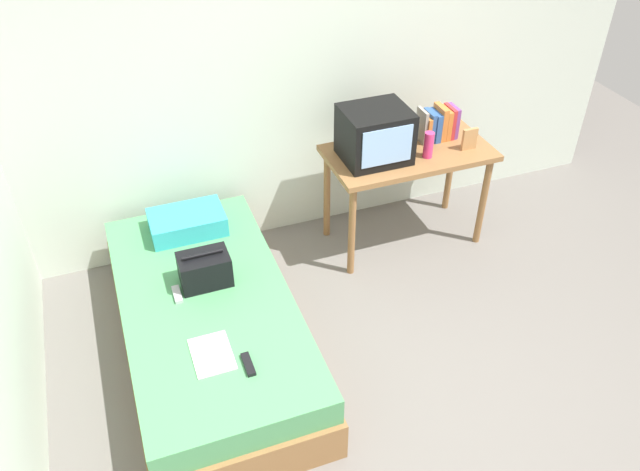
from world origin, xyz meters
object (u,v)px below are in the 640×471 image
handbag (205,269)px  pillow (187,222)px  bed (210,325)px  magazine (212,354)px  water_bottle (428,145)px  tv (375,135)px  picture_frame (469,139)px  remote_silver (177,294)px  desk (408,163)px  remote_dark (248,364)px  book_row (438,124)px

handbag → pillow: bearing=90.2°
bed → magazine: (-0.06, -0.44, 0.23)m
bed → water_bottle: 1.88m
tv → picture_frame: tv is taller
pillow → handbag: bearing=-89.8°
magazine → remote_silver: (-0.09, 0.52, 0.01)m
bed → tv: size_ratio=4.55×
bed → water_bottle: bearing=16.8°
bed → desk: bearing=21.3°
remote_dark → remote_silver: size_ratio=1.08×
bed → book_row: size_ratio=7.22×
bed → tv: (1.34, 0.63, 0.73)m
desk → magazine: 2.00m
water_bottle → handbag: (-1.66, -0.37, -0.32)m
picture_frame → remote_silver: size_ratio=1.08×
picture_frame → handbag: picture_frame is taller
bed → pillow: pillow is taller
desk → water_bottle: 0.24m
picture_frame → book_row: bearing=121.6°
desk → remote_silver: size_ratio=8.06×
bed → remote_silver: (-0.15, 0.08, 0.23)m
tv → water_bottle: size_ratio=2.38×
handbag → remote_dark: bearing=-85.0°
book_row → picture_frame: bearing=-58.4°
bed → pillow: 0.75m
tv → handbag: size_ratio=1.47×
tv → magazine: (-1.40, -1.07, -0.50)m
bed → tv: tv is taller
book_row → remote_silver: (-2.03, -0.64, -0.43)m
tv → water_bottle: tv is taller
bed → remote_dark: 0.63m
desk → pillow: desk is taller
magazine → remote_silver: remote_silver is taller
water_bottle → handbag: 1.73m
picture_frame → pillow: picture_frame is taller
book_row → pillow: book_row is taller
water_bottle → remote_dark: size_ratio=1.19×
pillow → magazine: 1.14m
picture_frame → remote_silver: (-2.16, -0.43, -0.39)m
water_bottle → remote_silver: size_ratio=1.29×
pillow → magazine: size_ratio=1.68×
pillow → remote_dark: 1.28m
bed → pillow: size_ratio=4.12×
bed → water_bottle: (1.69, 0.51, 0.64)m
water_bottle → book_row: size_ratio=0.67×
book_row → magazine: 2.30m
desk → book_row: (0.26, 0.09, 0.21)m
bed → pillow: bearing=87.1°
desk → pillow: (-1.58, 0.06, -0.16)m
desk → picture_frame: picture_frame is taller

